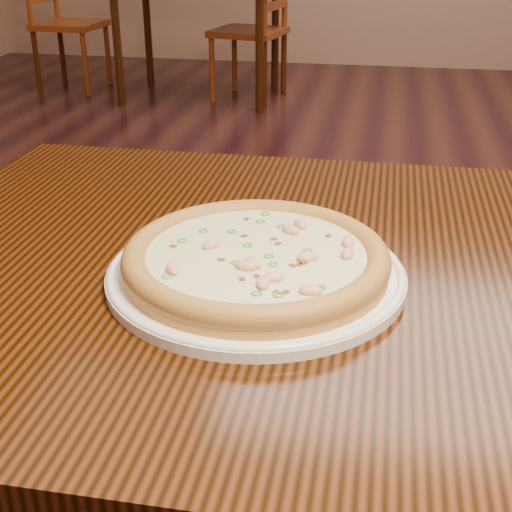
% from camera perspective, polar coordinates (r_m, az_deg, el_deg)
% --- Properties ---
extents(ground, '(9.00, 9.00, 0.00)m').
position_cam_1_polar(ground, '(1.86, 14.23, -12.53)').
color(ground, black).
extents(hero_table, '(1.20, 0.80, 0.75)m').
position_cam_1_polar(hero_table, '(0.89, 8.24, -6.69)').
color(hero_table, black).
rests_on(hero_table, ground).
extents(plate, '(0.34, 0.34, 0.02)m').
position_cam_1_polar(plate, '(0.81, 0.00, -1.36)').
color(plate, white).
rests_on(plate, hero_table).
extents(pizza, '(0.30, 0.30, 0.03)m').
position_cam_1_polar(pizza, '(0.80, 0.02, -0.19)').
color(pizza, '#C78741').
rests_on(pizza, plate).
extents(chair_a, '(0.44, 0.44, 0.95)m').
position_cam_1_polar(chair_a, '(5.30, -15.26, 17.53)').
color(chair_a, '#642510').
rests_on(chair_a, ground).
extents(chair_b, '(0.50, 0.50, 0.95)m').
position_cam_1_polar(chair_b, '(4.78, 0.03, 17.56)').
color(chair_b, '#642510').
rests_on(chair_b, ground).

